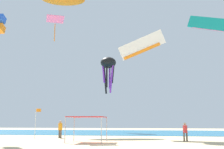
% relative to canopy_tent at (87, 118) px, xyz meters
% --- Properties ---
extents(ground, '(110.00, 110.00, 0.10)m').
position_rel_canopy_tent_xyz_m(ground, '(2.71, -3.63, -2.18)').
color(ground, '#D1BA8C').
extents(ocean_strip, '(110.00, 22.66, 0.03)m').
position_rel_canopy_tent_xyz_m(ocean_strip, '(2.71, 22.38, -2.11)').
color(ocean_strip, '#1E6B93').
rests_on(ocean_strip, ground).
extents(canopy_tent, '(3.22, 2.69, 2.24)m').
position_rel_canopy_tent_xyz_m(canopy_tent, '(0.00, 0.00, 0.00)').
color(canopy_tent, '#B2B2B7').
rests_on(canopy_tent, ground).
extents(person_near_tent, '(0.45, 0.45, 1.91)m').
position_rel_canopy_tent_xyz_m(person_near_tent, '(-4.38, 5.36, -1.01)').
color(person_near_tent, brown).
rests_on(person_near_tent, ground).
extents(person_leftmost, '(0.42, 0.41, 1.71)m').
position_rel_canopy_tent_xyz_m(person_leftmost, '(8.78, 2.25, -1.12)').
color(person_leftmost, brown).
rests_on(person_leftmost, ground).
extents(banner_flag, '(0.61, 0.06, 3.21)m').
position_rel_canopy_tent_xyz_m(banner_flag, '(-6.77, 4.25, -0.17)').
color(banner_flag, silver).
rests_on(banner_flag, ground).
extents(kite_parafoil_white, '(6.02, 1.35, 3.67)m').
position_rel_canopy_tent_xyz_m(kite_parafoil_white, '(4.74, 8.65, 9.10)').
color(kite_parafoil_white, white).
extents(kite_box_blue, '(0.94, 1.13, 2.11)m').
position_rel_canopy_tent_xyz_m(kite_box_blue, '(-10.51, 1.94, 10.29)').
color(kite_box_blue, blue).
extents(kite_diamond_pink, '(2.87, 2.87, 3.05)m').
position_rel_canopy_tent_xyz_m(kite_diamond_pink, '(-6.20, 7.11, 12.51)').
color(kite_diamond_pink, pink).
extents(kite_octopus_black, '(3.66, 3.66, 6.69)m').
position_rel_canopy_tent_xyz_m(kite_octopus_black, '(-1.88, 22.92, 10.01)').
color(kite_octopus_black, black).
extents(kite_parafoil_teal, '(4.36, 2.64, 2.92)m').
position_rel_canopy_tent_xyz_m(kite_parafoil_teal, '(12.64, 7.90, 11.27)').
color(kite_parafoil_teal, teal).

